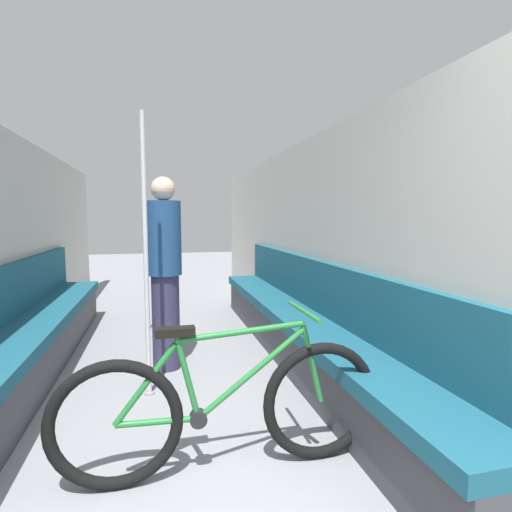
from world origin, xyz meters
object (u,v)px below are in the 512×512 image
Objects in this scene: grab_pole_far at (146,261)px; passenger_standing at (165,271)px; bench_seat_row_left at (21,349)px; bench_seat_row_right at (301,329)px; grab_pole_near at (146,244)px; bicycle at (224,409)px.

grab_pole_far is 0.56m from passenger_standing.
bench_seat_row_left is 2.38m from bench_seat_row_right.
bench_seat_row_right is 2.22× the size of grab_pole_near.
grab_pole_far is at bearing -19.93° from bench_seat_row_left.
bench_seat_row_left is at bearing 52.11° from passenger_standing.
bicycle is at bearing 143.53° from passenger_standing.
grab_pole_far is at bearing 127.75° from bicycle.
grab_pole_near is (-1.43, 1.50, 0.73)m from bench_seat_row_right.
bicycle is 0.83× the size of grab_pole_far.
bench_seat_row_left and bench_seat_row_right have the same top height.
passenger_standing reaches higher than bench_seat_row_left.
grab_pole_near is 1.00× the size of grab_pole_far.
bicycle is at bearing -69.38° from grab_pole_far.
passenger_standing is at bearing 7.92° from bench_seat_row_left.
bench_seat_row_right is at bearing -46.34° from grab_pole_near.
bench_seat_row_left is 2.68× the size of bicycle.
passenger_standing is (0.20, -1.34, -0.15)m from grab_pole_near.
grab_pole_near is 1.25× the size of passenger_standing.
bench_seat_row_left is 2.22× the size of grab_pole_far.
bicycle is (-0.97, -1.45, 0.04)m from bench_seat_row_right.
passenger_standing is at bearing 116.47° from bicycle.
passenger_standing is (0.15, 0.52, -0.15)m from grab_pole_far.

